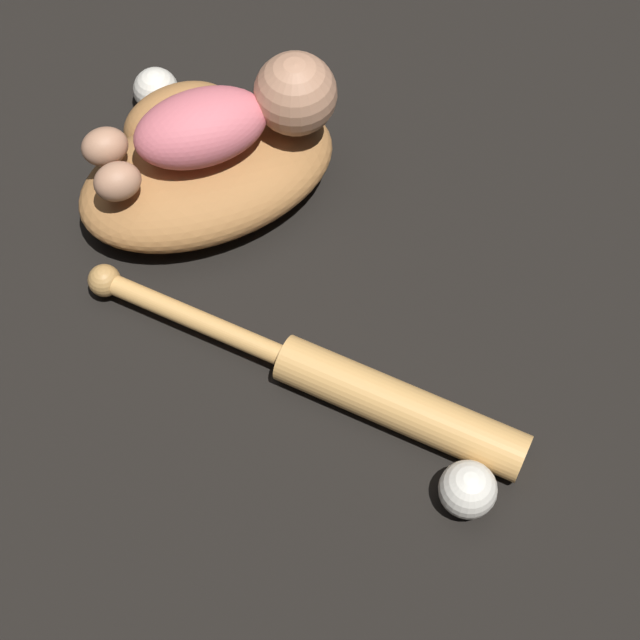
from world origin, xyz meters
The scene contains 6 objects.
ground_plane centered at (0.00, 0.00, 0.00)m, with size 6.00×6.00×0.00m, color black.
baseball_glove centered at (0.05, 0.05, 0.05)m, with size 0.41×0.33×0.11m.
baby_figure centered at (0.10, 0.04, 0.15)m, with size 0.35×0.17×0.11m.
baseball_bat centered at (0.21, -0.31, 0.03)m, with size 0.52×0.38×0.06m.
baseball centered at (0.32, -0.47, 0.04)m, with size 0.07×0.07×0.07m.
baseball_spare centered at (0.00, 0.21, 0.03)m, with size 0.07×0.07×0.07m.
Camera 1 is at (0.07, -0.89, 1.22)m, focal length 60.00 mm.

